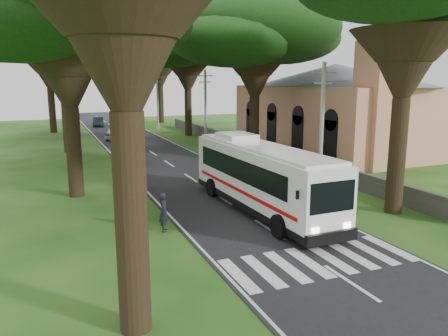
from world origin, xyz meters
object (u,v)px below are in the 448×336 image
(pole_mid, at_px, (205,109))
(distant_car_b, at_px, (98,122))
(pole_near, at_px, (322,129))
(church, at_px, (335,101))
(coach_bus, at_px, (261,176))
(pedestrian, at_px, (164,212))
(pole_far, at_px, (157,100))
(distant_car_a, at_px, (115,133))
(distant_car_c, at_px, (120,117))

(pole_mid, distance_m, distant_car_b, 29.28)
(pole_near, bearing_deg, church, 51.50)
(pole_mid, bearing_deg, coach_bus, -102.04)
(church, distance_m, pedestrian, 28.99)
(pole_far, xyz_separation_m, distant_car_a, (-7.39, -8.41, -3.41))
(church, xyz_separation_m, pole_far, (-12.36, 24.45, -0.73))
(pole_near, relative_size, coach_bus, 0.65)
(pole_far, distance_m, distant_car_c, 17.83)
(pole_mid, relative_size, pedestrian, 4.29)
(pole_far, distance_m, coach_bus, 41.34)
(pole_near, height_order, pole_far, same)
(pedestrian, bearing_deg, distant_car_a, 10.63)
(pole_mid, height_order, distant_car_a, pole_mid)
(pole_mid, height_order, distant_car_c, pole_mid)
(distant_car_b, distance_m, distant_car_c, 10.35)
(coach_bus, bearing_deg, pole_far, 82.08)
(pole_near, distance_m, distant_car_c, 57.45)
(pole_far, xyz_separation_m, coach_bus, (-4.48, -41.03, -2.25))
(pedestrian, bearing_deg, distant_car_b, 12.19)
(pole_far, bearing_deg, pole_near, -90.00)
(coach_bus, relative_size, distant_car_a, 2.81)
(pole_far, bearing_deg, pedestrian, -103.51)
(pole_near, xyz_separation_m, distant_car_c, (-2.60, 57.28, -3.53))
(church, relative_size, coach_bus, 1.96)
(distant_car_a, relative_size, distant_car_b, 1.02)
(coach_bus, bearing_deg, distant_car_b, 91.73)
(pole_near, xyz_separation_m, pole_far, (0.00, 40.00, 0.00))
(pole_far, height_order, distant_car_b, pole_far)
(distant_car_b, bearing_deg, distant_car_c, 70.41)
(coach_bus, bearing_deg, pedestrian, -169.28)
(pole_mid, xyz_separation_m, pole_far, (0.00, 20.00, 0.00))
(distant_car_b, relative_size, pedestrian, 2.29)
(church, height_order, pedestrian, church)
(pole_mid, distance_m, distant_car_c, 37.54)
(church, distance_m, coach_bus, 23.82)
(pole_mid, relative_size, distant_car_c, 1.87)
(pole_near, height_order, pole_mid, same)
(pole_far, height_order, pedestrian, pole_far)
(coach_bus, relative_size, pedestrian, 6.56)
(distant_car_b, bearing_deg, pole_far, -39.44)
(church, distance_m, distant_car_b, 38.34)
(distant_car_c, bearing_deg, church, 94.45)
(pole_mid, bearing_deg, distant_car_a, 122.52)
(distant_car_c, xyz_separation_m, pedestrian, (-7.56, -59.56, 0.28))
(coach_bus, xyz_separation_m, distant_car_c, (1.89, 58.31, -1.28))
(pole_far, relative_size, distant_car_b, 1.87)
(pole_mid, bearing_deg, pole_near, -90.00)
(distant_car_b, bearing_deg, pole_mid, -67.07)
(pole_mid, relative_size, distant_car_b, 1.87)
(church, relative_size, distant_car_b, 5.62)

